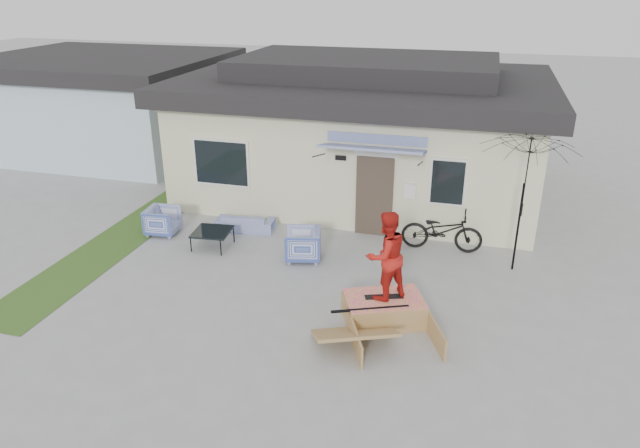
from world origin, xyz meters
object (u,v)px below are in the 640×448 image
(armchair_left, at_px, (163,220))
(coffee_table, at_px, (213,239))
(armchair_right, at_px, (303,243))
(skate_ramp, at_px, (384,310))
(skater, at_px, (386,254))
(bicycle, at_px, (442,226))
(skateboard, at_px, (384,296))
(loveseat, at_px, (245,220))
(patio_umbrella, at_px, (522,198))

(armchair_left, height_order, coffee_table, armchair_left)
(armchair_right, distance_m, skate_ramp, 3.19)
(armchair_left, relative_size, skater, 0.45)
(armchair_right, distance_m, coffee_table, 2.36)
(bicycle, xyz_separation_m, skateboard, (-0.82, -3.53, -0.11))
(coffee_table, bearing_deg, armchair_left, 165.58)
(skater, bearing_deg, loveseat, -82.93)
(loveseat, relative_size, coffee_table, 1.73)
(coffee_table, distance_m, skate_ramp, 5.18)
(skate_ramp, bearing_deg, skater, 90.00)
(armchair_left, height_order, bicycle, bicycle)
(loveseat, height_order, armchair_left, armchair_left)
(patio_umbrella, bearing_deg, bicycle, 160.16)
(armchair_right, height_order, skate_ramp, armchair_right)
(bicycle, bearing_deg, skater, 164.66)
(loveseat, distance_m, patio_umbrella, 6.97)
(patio_umbrella, xyz_separation_m, skateboard, (-2.51, -2.92, -1.23))
(armchair_right, distance_m, skater, 3.30)
(loveseat, height_order, skater, skater)
(armchair_left, relative_size, coffee_table, 0.90)
(armchair_right, relative_size, skateboard, 1.12)
(patio_umbrella, bearing_deg, armchair_left, -177.77)
(bicycle, distance_m, skater, 3.71)
(bicycle, bearing_deg, armchair_left, 95.37)
(loveseat, height_order, patio_umbrella, patio_umbrella)
(armchair_right, relative_size, patio_umbrella, 0.31)
(patio_umbrella, bearing_deg, skate_ramp, -130.03)
(bicycle, distance_m, skate_ramp, 3.68)
(armchair_left, xyz_separation_m, skateboard, (6.26, -2.58, 0.12))
(coffee_table, relative_size, skate_ramp, 0.45)
(loveseat, distance_m, skate_ramp, 5.50)
(loveseat, xyz_separation_m, bicycle, (5.11, 0.16, 0.33))
(armchair_right, bearing_deg, coffee_table, -104.39)
(armchair_right, height_order, skateboard, armchair_right)
(skate_ramp, relative_size, skateboard, 2.65)
(coffee_table, bearing_deg, loveseat, 72.60)
(armchair_right, bearing_deg, bicycle, 100.55)
(skate_ramp, bearing_deg, coffee_table, 131.24)
(patio_umbrella, bearing_deg, armchair_right, -170.72)
(loveseat, xyz_separation_m, patio_umbrella, (6.80, -0.45, 1.45))
(skate_ramp, bearing_deg, armchair_left, 133.85)
(patio_umbrella, distance_m, skater, 3.86)
(armchair_left, distance_m, patio_umbrella, 8.88)
(patio_umbrella, relative_size, skateboard, 3.59)
(coffee_table, xyz_separation_m, bicycle, (5.49, 1.36, 0.41))
(coffee_table, height_order, skateboard, skateboard)
(skateboard, distance_m, skater, 0.91)
(armchair_left, xyz_separation_m, skater, (6.26, -2.58, 1.03))
(armchair_left, height_order, armchair_right, armchair_right)
(coffee_table, relative_size, bicycle, 0.45)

